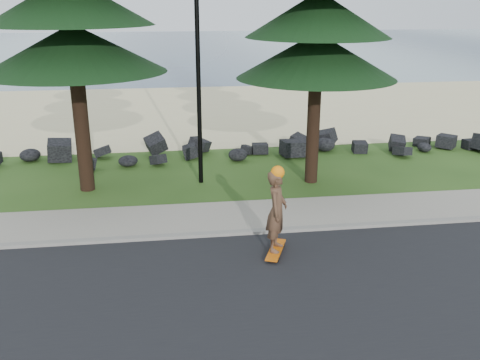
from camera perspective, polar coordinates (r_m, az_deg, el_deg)
The scene contains 9 objects.
ground at distance 14.15m, azimuth -3.31°, elevation -4.48°, with size 160.00×160.00×0.00m, color #264615.
road at distance 10.19m, azimuth -1.18°, elevation -14.50°, with size 160.00×7.00×0.02m, color black.
kerb at distance 13.31m, azimuth -2.99°, elevation -5.82°, with size 160.00×0.20×0.10m, color gray.
sidewalk at distance 14.32m, azimuth -3.37°, elevation -4.01°, with size 160.00×2.00×0.08m, color #9F9285.
beach_sand at distance 28.03m, azimuth -5.74°, elevation 7.36°, with size 160.00×15.00×0.01m, color beige.
ocean at distance 64.19m, azimuth -7.13°, elevation 13.88°, with size 160.00×58.00×0.01m, color #334B63.
seawall_boulders at distance 19.40m, azimuth -4.65°, elevation 2.09°, with size 60.00×2.40×1.10m, color black, non-canonical shape.
lamp_post at distance 16.24m, azimuth -4.54°, elevation 13.68°, with size 0.25×0.14×8.14m.
skateboarder at distance 12.03m, azimuth 3.94°, elevation -3.35°, with size 0.69×1.16×2.12m.
Camera 1 is at (-0.95, -12.94, 5.64)m, focal length 40.00 mm.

